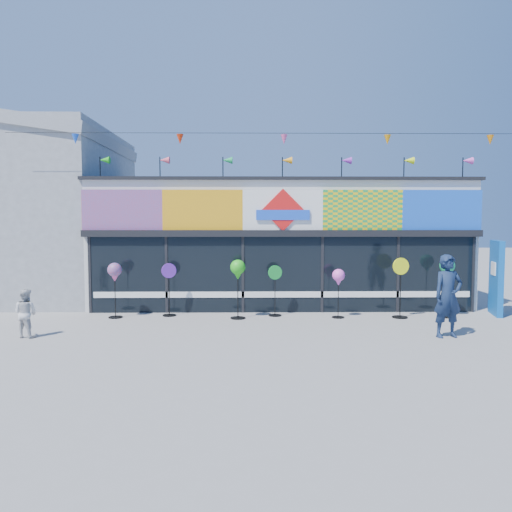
{
  "coord_description": "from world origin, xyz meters",
  "views": [
    {
      "loc": [
        -1.02,
        -11.57,
        2.76
      ],
      "look_at": [
        -0.82,
        2.0,
        1.82
      ],
      "focal_mm": 35.0,
      "sensor_mm": 36.0,
      "label": 1
    }
  ],
  "objects_px": {
    "spinner_2": "(238,271)",
    "spinner_4": "(338,279)",
    "blue_sign": "(496,278)",
    "adult_man": "(448,296)",
    "spinner_1": "(169,288)",
    "spinner_5": "(400,286)",
    "spinner_0": "(115,274)",
    "spinner_6": "(447,270)",
    "spinner_3": "(275,289)",
    "child": "(26,313)"
  },
  "relations": [
    {
      "from": "spinner_2",
      "to": "spinner_4",
      "type": "relative_size",
      "value": 1.2
    },
    {
      "from": "blue_sign",
      "to": "adult_man",
      "type": "xyz_separation_m",
      "value": [
        -2.56,
        -2.83,
        -0.12
      ]
    },
    {
      "from": "spinner_1",
      "to": "spinner_5",
      "type": "distance_m",
      "value": 6.67
    },
    {
      "from": "spinner_0",
      "to": "spinner_4",
      "type": "height_order",
      "value": "spinner_0"
    },
    {
      "from": "spinner_0",
      "to": "spinner_6",
      "type": "relative_size",
      "value": 0.93
    },
    {
      "from": "blue_sign",
      "to": "spinner_5",
      "type": "xyz_separation_m",
      "value": [
        -2.96,
        -0.42,
        -0.19
      ]
    },
    {
      "from": "spinner_3",
      "to": "spinner_6",
      "type": "height_order",
      "value": "spinner_6"
    },
    {
      "from": "spinner_6",
      "to": "spinner_2",
      "type": "bearing_deg",
      "value": -178.9
    },
    {
      "from": "blue_sign",
      "to": "spinner_1",
      "type": "xyz_separation_m",
      "value": [
        -9.62,
        -0.03,
        -0.29
      ]
    },
    {
      "from": "spinner_2",
      "to": "spinner_6",
      "type": "height_order",
      "value": "spinner_6"
    },
    {
      "from": "spinner_3",
      "to": "spinner_5",
      "type": "height_order",
      "value": "spinner_5"
    },
    {
      "from": "blue_sign",
      "to": "spinner_0",
      "type": "relative_size",
      "value": 1.39
    },
    {
      "from": "spinner_2",
      "to": "adult_man",
      "type": "xyz_separation_m",
      "value": [
        5.05,
        -2.35,
        -0.36
      ]
    },
    {
      "from": "spinner_1",
      "to": "spinner_4",
      "type": "distance_m",
      "value": 4.91
    },
    {
      "from": "adult_man",
      "to": "spinner_2",
      "type": "bearing_deg",
      "value": 144.11
    },
    {
      "from": "spinner_6",
      "to": "child",
      "type": "height_order",
      "value": "spinner_6"
    },
    {
      "from": "spinner_2",
      "to": "spinner_4",
      "type": "height_order",
      "value": "spinner_2"
    },
    {
      "from": "spinner_0",
      "to": "spinner_4",
      "type": "distance_m",
      "value": 6.39
    },
    {
      "from": "spinner_0",
      "to": "spinner_3",
      "type": "xyz_separation_m",
      "value": [
        4.59,
        0.22,
        -0.48
      ]
    },
    {
      "from": "spinner_0",
      "to": "spinner_2",
      "type": "height_order",
      "value": "spinner_2"
    },
    {
      "from": "spinner_3",
      "to": "spinner_4",
      "type": "height_order",
      "value": "spinner_3"
    },
    {
      "from": "blue_sign",
      "to": "spinner_5",
      "type": "distance_m",
      "value": 3.0
    },
    {
      "from": "blue_sign",
      "to": "adult_man",
      "type": "distance_m",
      "value": 3.81
    },
    {
      "from": "spinner_2",
      "to": "spinner_0",
      "type": "bearing_deg",
      "value": 177.22
    },
    {
      "from": "spinner_6",
      "to": "spinner_4",
      "type": "bearing_deg",
      "value": -179.33
    },
    {
      "from": "blue_sign",
      "to": "spinner_0",
      "type": "xyz_separation_m",
      "value": [
        -11.12,
        -0.3,
        0.16
      ]
    },
    {
      "from": "blue_sign",
      "to": "spinner_0",
      "type": "distance_m",
      "value": 11.13
    },
    {
      "from": "spinner_5",
      "to": "spinner_0",
      "type": "bearing_deg",
      "value": 179.17
    },
    {
      "from": "spinner_2",
      "to": "adult_man",
      "type": "distance_m",
      "value": 5.58
    },
    {
      "from": "spinner_4",
      "to": "spinner_5",
      "type": "xyz_separation_m",
      "value": [
        1.77,
        -0.03,
        -0.21
      ]
    },
    {
      "from": "spinner_0",
      "to": "adult_man",
      "type": "distance_m",
      "value": 8.93
    },
    {
      "from": "blue_sign",
      "to": "spinner_4",
      "type": "distance_m",
      "value": 4.75
    },
    {
      "from": "spinner_3",
      "to": "spinner_2",
      "type": "bearing_deg",
      "value": -160.02
    },
    {
      "from": "spinner_1",
      "to": "spinner_2",
      "type": "xyz_separation_m",
      "value": [
        2.02,
        -0.44,
        0.53
      ]
    },
    {
      "from": "spinner_2",
      "to": "spinner_3",
      "type": "relative_size",
      "value": 1.13
    },
    {
      "from": "spinner_3",
      "to": "spinner_6",
      "type": "distance_m",
      "value": 4.97
    },
    {
      "from": "spinner_1",
      "to": "spinner_0",
      "type": "bearing_deg",
      "value": -169.7
    },
    {
      "from": "spinner_2",
      "to": "spinner_1",
      "type": "bearing_deg",
      "value": 167.61
    },
    {
      "from": "spinner_3",
      "to": "spinner_4",
      "type": "bearing_deg",
      "value": -9.84
    },
    {
      "from": "spinner_3",
      "to": "spinner_6",
      "type": "relative_size",
      "value": 0.87
    },
    {
      "from": "spinner_0",
      "to": "spinner_6",
      "type": "xyz_separation_m",
      "value": [
        9.52,
        -0.06,
        0.1
      ]
    },
    {
      "from": "spinner_2",
      "to": "child",
      "type": "bearing_deg",
      "value": -156.25
    },
    {
      "from": "spinner_3",
      "to": "adult_man",
      "type": "distance_m",
      "value": 4.83
    },
    {
      "from": "spinner_0",
      "to": "spinner_4",
      "type": "xyz_separation_m",
      "value": [
        6.39,
        -0.09,
        -0.14
      ]
    },
    {
      "from": "spinner_3",
      "to": "spinner_4",
      "type": "distance_m",
      "value": 1.86
    },
    {
      "from": "spinner_1",
      "to": "spinner_2",
      "type": "height_order",
      "value": "spinner_2"
    },
    {
      "from": "spinner_1",
      "to": "child",
      "type": "height_order",
      "value": "spinner_1"
    },
    {
      "from": "blue_sign",
      "to": "spinner_4",
      "type": "relative_size",
      "value": 1.56
    },
    {
      "from": "spinner_4",
      "to": "adult_man",
      "type": "height_order",
      "value": "adult_man"
    },
    {
      "from": "spinner_2",
      "to": "spinner_5",
      "type": "relative_size",
      "value": 0.97
    }
  ]
}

